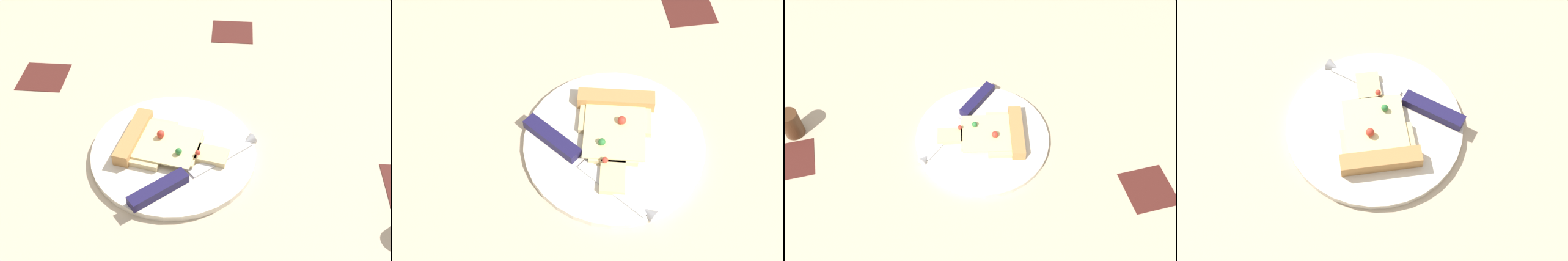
# 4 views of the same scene
# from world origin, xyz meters

# --- Properties ---
(ground_plane) EXTENTS (1.46, 1.46, 0.03)m
(ground_plane) POSITION_xyz_m (-0.00, -0.00, -0.01)
(ground_plane) COLOR #C6B293
(ground_plane) RESTS_ON ground
(plate) EXTENTS (0.27, 0.27, 0.01)m
(plate) POSITION_xyz_m (-0.03, -0.03, 0.01)
(plate) COLOR silver
(plate) RESTS_ON ground_plane
(pizza_slice) EXTENTS (0.19, 0.13, 0.03)m
(pizza_slice) POSITION_xyz_m (-0.06, -0.02, 0.02)
(pizza_slice) COLOR beige
(pizza_slice) RESTS_ON plate
(knife) EXTENTS (0.20, 0.17, 0.02)m
(knife) POSITION_xyz_m (-0.01, -0.09, 0.02)
(knife) COLOR silver
(knife) RESTS_ON plate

